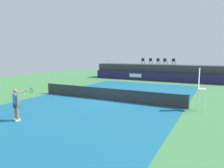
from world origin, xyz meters
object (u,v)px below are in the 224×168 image
at_px(spectator_chair_center, 158,61).
at_px(spectator_chair_far_right, 174,61).
at_px(tennis_player, 17,103).
at_px(tennis_ball, 138,85).
at_px(spectator_chair_left, 151,61).
at_px(umpire_chair, 200,86).
at_px(net_post_far, 189,102).
at_px(spectator_chair_right, 165,61).
at_px(net_post_near, 49,88).
at_px(spectator_chair_far_left, 143,61).

relative_size(spectator_chair_center, spectator_chair_far_right, 1.00).
bearing_deg(tennis_player, tennis_ball, 85.75).
distance_m(spectator_chair_left, spectator_chair_center, 1.12).
relative_size(spectator_chair_left, tennis_player, 0.50).
bearing_deg(spectator_chair_far_right, spectator_chair_left, 176.87).
height_order(spectator_chair_center, umpire_chair, spectator_chair_center).
bearing_deg(spectator_chair_left, spectator_chair_center, -1.42).
distance_m(spectator_chair_center, tennis_ball, 6.85).
bearing_deg(net_post_far, tennis_ball, 127.23).
bearing_deg(spectator_chair_left, tennis_player, -92.03).
distance_m(spectator_chair_right, tennis_player, 22.07).
height_order(spectator_chair_left, tennis_player, spectator_chair_left).
distance_m(umpire_chair, net_post_near, 13.09).
relative_size(spectator_chair_left, spectator_chair_right, 1.00).
bearing_deg(spectator_chair_center, spectator_chair_left, 178.58).
relative_size(spectator_chair_far_left, tennis_ball, 13.06).
distance_m(spectator_chair_far_left, spectator_chair_right, 3.33).
relative_size(spectator_chair_far_left, spectator_chair_left, 1.00).
bearing_deg(net_post_near, spectator_chair_center, 67.86).
bearing_deg(spectator_chair_right, tennis_player, -97.75).
distance_m(spectator_chair_far_right, net_post_far, 15.84).
xyz_separation_m(spectator_chair_far_left, spectator_chair_center, (2.25, 0.06, 0.00)).
bearing_deg(spectator_chair_right, net_post_far, -71.17).
bearing_deg(spectator_chair_left, net_post_far, -64.65).
height_order(net_post_near, net_post_far, same).
relative_size(spectator_chair_left, net_post_far, 0.89).
bearing_deg(spectator_chair_far_left, spectator_chair_center, 1.58).
height_order(spectator_chair_left, spectator_chair_right, same).
bearing_deg(tennis_ball, net_post_far, -52.77).
bearing_deg(tennis_player, spectator_chair_center, 85.10).
relative_size(umpire_chair, tennis_player, 1.56).
relative_size(net_post_far, tennis_ball, 14.71).
distance_m(spectator_chair_right, tennis_ball, 6.71).
xyz_separation_m(spectator_chair_center, net_post_far, (6.16, -15.33, -2.19)).
relative_size(spectator_chair_left, umpire_chair, 0.32).
distance_m(net_post_near, tennis_player, 8.12).
bearing_deg(tennis_player, spectator_chair_far_right, 79.48).
relative_size(spectator_chair_right, spectator_chair_far_right, 1.00).
height_order(spectator_chair_center, spectator_chair_far_right, same).
bearing_deg(spectator_chair_right, net_post_near, -116.03).
distance_m(spectator_chair_far_right, tennis_ball, 7.28).
distance_m(spectator_chair_far_right, umpire_chair, 15.90).
relative_size(umpire_chair, net_post_far, 2.76).
xyz_separation_m(spectator_chair_left, spectator_chair_center, (1.12, -0.03, 0.00)).
distance_m(spectator_chair_center, umpire_chair, 16.81).
bearing_deg(net_post_near, spectator_chair_right, 63.97).
xyz_separation_m(spectator_chair_left, net_post_far, (7.28, -15.36, -2.19)).
distance_m(spectator_chair_far_left, umpire_chair, 17.79).
xyz_separation_m(umpire_chair, tennis_player, (-8.71, -6.85, -0.63)).
height_order(spectator_chair_center, net_post_far, spectator_chair_center).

